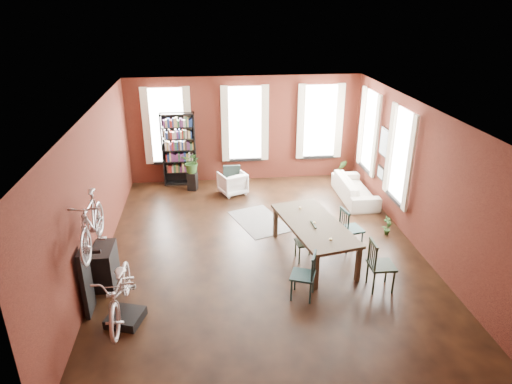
{
  "coord_description": "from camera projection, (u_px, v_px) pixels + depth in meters",
  "views": [
    {
      "loc": [
        -1.15,
        -8.9,
        5.3
      ],
      "look_at": [
        -0.09,
        0.6,
        1.2
      ],
      "focal_mm": 32.0,
      "sensor_mm": 36.0,
      "label": 1
    }
  ],
  "objects": [
    {
      "name": "plant_on_stand",
      "position": [
        192.0,
        164.0,
        13.35
      ],
      "size": [
        0.81,
        0.84,
        0.51
      ],
      "primitive_type": "imported",
      "rotation": [
        0.0,
        0.0,
        -0.42
      ],
      "color": "#336026",
      "rests_on": "plant_stand"
    },
    {
      "name": "bookshelf",
      "position": [
        179.0,
        149.0,
        13.63
      ],
      "size": [
        1.0,
        0.32,
        2.2
      ],
      "primitive_type": "cube",
      "color": "black",
      "rests_on": "ground"
    },
    {
      "name": "plant_by_sofa",
      "position": [
        340.0,
        175.0,
        14.34
      ],
      "size": [
        0.44,
        0.69,
        0.29
      ],
      "primitive_type": "imported",
      "rotation": [
        0.0,
        0.0,
        -0.13
      ],
      "color": "#386127",
      "rests_on": "ground"
    },
    {
      "name": "cream_sofa",
      "position": [
        355.0,
        185.0,
        12.86
      ],
      "size": [
        0.61,
        2.08,
        0.81
      ],
      "primitive_type": "imported",
      "rotation": [
        0.0,
        0.0,
        1.57
      ],
      "color": "beige",
      "rests_on": "ground"
    },
    {
      "name": "bike_trainer",
      "position": [
        126.0,
        318.0,
        8.06
      ],
      "size": [
        0.72,
        0.72,
        0.17
      ],
      "primitive_type": "cube",
      "rotation": [
        0.0,
        0.0,
        -0.31
      ],
      "color": "black",
      "rests_on": "ground"
    },
    {
      "name": "striped_rug",
      "position": [
        259.0,
        221.0,
        11.69
      ],
      "size": [
        1.56,
        1.95,
        0.01
      ],
      "primitive_type": "cube",
      "rotation": [
        0.0,
        0.0,
        0.34
      ],
      "color": "black",
      "rests_on": "ground"
    },
    {
      "name": "bike_wall_rack",
      "position": [
        86.0,
        281.0,
        8.09
      ],
      "size": [
        0.16,
        0.6,
        1.3
      ],
      "primitive_type": "cube",
      "color": "black",
      "rests_on": "ground"
    },
    {
      "name": "dining_chair_a",
      "position": [
        303.0,
        275.0,
        8.58
      ],
      "size": [
        0.57,
        0.57,
        0.96
      ],
      "primitive_type": "cube",
      "rotation": [
        0.0,
        0.0,
        -1.94
      ],
      "color": "#1C3D3D",
      "rests_on": "ground"
    },
    {
      "name": "bicycle_floor",
      "position": [
        117.0,
        268.0,
        7.64
      ],
      "size": [
        0.67,
        1.01,
        1.9
      ],
      "primitive_type": "imported",
      "rotation": [
        0.0,
        0.0,
        0.01
      ],
      "color": "beige",
      "rests_on": "bike_trainer"
    },
    {
      "name": "dining_chair_c",
      "position": [
        382.0,
        265.0,
        8.82
      ],
      "size": [
        0.49,
        0.49,
        1.04
      ],
      "primitive_type": "cube",
      "rotation": [
        0.0,
        0.0,
        1.55
      ],
      "color": "black",
      "rests_on": "ground"
    },
    {
      "name": "console_table",
      "position": [
        105.0,
        266.0,
        9.03
      ],
      "size": [
        0.4,
        0.8,
        0.8
      ],
      "primitive_type": "cube",
      "color": "black",
      "rests_on": "ground"
    },
    {
      "name": "dining_chair_b",
      "position": [
        305.0,
        242.0,
        9.84
      ],
      "size": [
        0.42,
        0.42,
        0.86
      ],
      "primitive_type": "cube",
      "rotation": [
        0.0,
        0.0,
        -1.51
      ],
      "color": "#202F1B",
      "rests_on": "ground"
    },
    {
      "name": "white_armchair",
      "position": [
        233.0,
        182.0,
        13.22
      ],
      "size": [
        0.9,
        0.87,
        0.72
      ],
      "primitive_type": "imported",
      "rotation": [
        0.0,
        0.0,
        3.53
      ],
      "color": "white",
      "rests_on": "ground"
    },
    {
      "name": "bicycle_hung",
      "position": [
        89.0,
        205.0,
        7.54
      ],
      "size": [
        0.47,
        1.0,
        1.66
      ],
      "primitive_type": "imported",
      "color": "#A5A8AD",
      "rests_on": "bike_wall_rack"
    },
    {
      "name": "plant_small",
      "position": [
        387.0,
        231.0,
        11.01
      ],
      "size": [
        0.46,
        0.54,
        0.17
      ],
      "primitive_type": "imported",
      "rotation": [
        0.0,
        0.0,
        0.55
      ],
      "color": "#2C5321",
      "rests_on": "ground"
    },
    {
      "name": "dining_table",
      "position": [
        313.0,
        240.0,
        9.95
      ],
      "size": [
        1.58,
        2.6,
        0.83
      ],
      "primitive_type": "cube",
      "rotation": [
        0.0,
        0.0,
        0.21
      ],
      "color": "#4D402E",
      "rests_on": "ground"
    },
    {
      "name": "dining_chair_d",
      "position": [
        351.0,
        229.0,
        10.25
      ],
      "size": [
        0.55,
        0.55,
        1.0
      ],
      "primitive_type": "cube",
      "rotation": [
        0.0,
        0.0,
        1.78
      ],
      "color": "#1A3A39",
      "rests_on": "ground"
    },
    {
      "name": "room",
      "position": [
        271.0,
        152.0,
        10.09
      ],
      "size": [
        9.0,
        9.04,
        3.22
      ],
      "color": "black",
      "rests_on": "ground"
    },
    {
      "name": "plant_stand",
      "position": [
        193.0,
        181.0,
        13.52
      ],
      "size": [
        0.32,
        0.32,
        0.53
      ],
      "primitive_type": "cube",
      "rotation": [
        0.0,
        0.0,
        -0.27
      ],
      "color": "black",
      "rests_on": "ground"
    }
  ]
}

